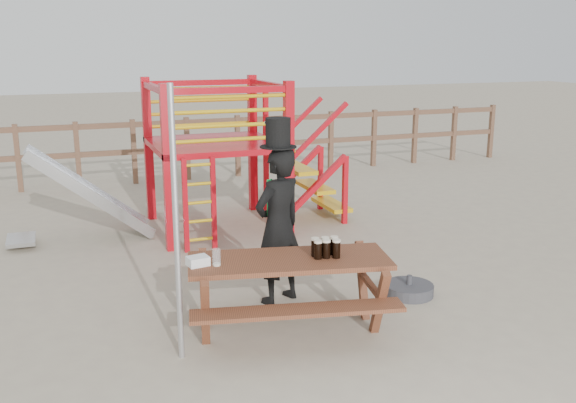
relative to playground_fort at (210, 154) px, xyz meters
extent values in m
plane|color=tan|center=(-0.12, -3.58, -1.07)|extent=(60.00, 60.00, 0.00)
cube|color=brown|center=(-0.12, 3.42, 0.03)|extent=(15.00, 0.06, 0.10)
cube|color=brown|center=(-0.12, 3.42, -0.47)|extent=(15.00, 0.06, 0.10)
cube|color=brown|center=(-2.62, 3.42, -0.47)|extent=(0.09, 0.09, 1.20)
cube|color=brown|center=(-1.62, 3.42, -0.47)|extent=(0.09, 0.09, 1.20)
cube|color=brown|center=(-0.62, 3.42, -0.47)|extent=(0.09, 0.09, 1.20)
cube|color=brown|center=(0.38, 3.42, -0.47)|extent=(0.09, 0.09, 1.20)
cube|color=brown|center=(1.38, 3.42, -0.47)|extent=(0.09, 0.09, 1.20)
cube|color=brown|center=(2.38, 3.42, -0.47)|extent=(0.09, 0.09, 1.20)
cube|color=brown|center=(3.38, 3.42, -0.47)|extent=(0.09, 0.09, 1.20)
cube|color=brown|center=(4.38, 3.42, -0.47)|extent=(0.09, 0.09, 1.20)
cube|color=brown|center=(5.38, 3.42, -0.47)|extent=(0.09, 0.09, 1.20)
cube|color=brown|center=(6.38, 3.42, -0.47)|extent=(0.09, 0.09, 1.20)
cube|color=brown|center=(7.38, 3.42, -0.47)|extent=(0.09, 0.09, 1.20)
cube|color=red|center=(-0.72, -0.78, -0.02)|extent=(0.12, 0.12, 2.10)
cube|color=red|center=(0.88, -0.78, -0.02)|extent=(0.12, 0.12, 2.10)
cube|color=red|center=(-0.72, 0.82, -0.02)|extent=(0.12, 0.12, 2.10)
cube|color=red|center=(0.88, 0.82, -0.02)|extent=(0.12, 0.12, 2.10)
cube|color=red|center=(0.08, 0.02, 0.13)|extent=(1.72, 1.72, 0.08)
cube|color=red|center=(0.08, -0.78, 0.93)|extent=(1.60, 0.08, 0.08)
cube|color=red|center=(0.08, 0.82, 0.93)|extent=(1.60, 0.08, 0.08)
cube|color=red|center=(-0.72, 0.02, 0.93)|extent=(0.08, 1.60, 0.08)
cube|color=red|center=(0.88, 0.02, 0.93)|extent=(0.08, 1.60, 0.08)
cylinder|color=gold|center=(0.08, -0.78, 0.31)|extent=(1.50, 0.05, 0.05)
cylinder|color=gold|center=(0.08, 0.82, 0.31)|extent=(1.50, 0.05, 0.05)
cylinder|color=gold|center=(0.08, -0.78, 0.49)|extent=(1.50, 0.05, 0.05)
cylinder|color=gold|center=(0.08, 0.82, 0.49)|extent=(1.50, 0.05, 0.05)
cylinder|color=gold|center=(0.08, -0.78, 0.67)|extent=(1.50, 0.05, 0.05)
cylinder|color=gold|center=(0.08, 0.82, 0.67)|extent=(1.50, 0.05, 0.05)
cylinder|color=gold|center=(0.08, -0.78, 0.85)|extent=(1.50, 0.05, 0.05)
cylinder|color=gold|center=(0.08, 0.82, 0.85)|extent=(1.50, 0.05, 0.05)
cube|color=red|center=(-0.55, -0.93, -0.47)|extent=(0.06, 0.06, 1.20)
cube|color=red|center=(-0.19, -0.93, -0.47)|extent=(0.06, 0.06, 1.20)
cylinder|color=gold|center=(-0.37, -0.93, -0.92)|extent=(0.36, 0.04, 0.04)
cylinder|color=gold|center=(-0.37, -0.93, -0.68)|extent=(0.36, 0.04, 0.04)
cylinder|color=gold|center=(-0.37, -0.93, -0.44)|extent=(0.36, 0.04, 0.04)
cylinder|color=gold|center=(-0.37, -0.93, -0.20)|extent=(0.36, 0.04, 0.04)
cylinder|color=gold|center=(-0.37, -0.93, 0.04)|extent=(0.36, 0.04, 0.04)
cube|color=gold|center=(1.03, 0.02, 0.01)|extent=(0.30, 0.90, 0.06)
cube|color=gold|center=(1.31, 0.02, -0.29)|extent=(0.30, 0.90, 0.06)
cube|color=gold|center=(1.59, 0.02, -0.59)|extent=(0.30, 0.90, 0.06)
cube|color=gold|center=(1.87, 0.02, -0.89)|extent=(0.30, 0.90, 0.06)
cube|color=red|center=(1.43, -0.43, -0.47)|extent=(0.95, 0.08, 0.86)
cube|color=red|center=(1.43, 0.47, -0.47)|extent=(0.95, 0.08, 0.86)
cube|color=silver|center=(-1.62, 0.02, -0.45)|extent=(1.53, 0.55, 1.21)
cube|color=silver|center=(-1.62, -0.25, -0.41)|extent=(1.58, 0.04, 1.28)
cube|color=silver|center=(-1.62, 0.29, -0.41)|extent=(1.58, 0.04, 1.28)
cube|color=silver|center=(-2.52, 0.02, -0.97)|extent=(0.35, 0.55, 0.05)
cube|color=brown|center=(-0.14, -3.50, -0.40)|extent=(1.90, 1.03, 0.05)
cube|color=brown|center=(-0.24, -3.98, -0.67)|extent=(1.81, 0.61, 0.04)
cube|color=brown|center=(-0.04, -3.01, -0.67)|extent=(1.81, 0.61, 0.04)
cube|color=brown|center=(-0.89, -3.34, -0.75)|extent=(0.29, 1.07, 0.65)
cube|color=brown|center=(0.61, -3.66, -0.75)|extent=(0.29, 1.07, 0.65)
imported|color=black|center=(0.01, -2.81, -0.28)|extent=(0.69, 0.59, 1.59)
cube|color=#0B8032|center=(-0.04, -2.70, -0.08)|extent=(0.07, 0.04, 0.37)
cylinder|color=black|center=(0.01, -2.81, 0.53)|extent=(0.36, 0.36, 0.01)
cylinder|color=black|center=(0.01, -2.81, 0.67)|extent=(0.24, 0.24, 0.28)
cube|color=white|center=(-0.04, -2.70, 0.77)|extent=(0.12, 0.06, 0.03)
cylinder|color=#B2B2B7|center=(-1.17, -3.67, 0.07)|extent=(0.05, 0.05, 2.28)
cylinder|color=#36363B|center=(1.34, -3.15, -1.01)|extent=(0.51, 0.51, 0.12)
cylinder|color=#36363B|center=(1.34, -3.15, -0.90)|extent=(0.06, 0.06, 0.10)
cube|color=white|center=(-0.94, -3.40, -0.33)|extent=(0.20, 0.17, 0.08)
cylinder|color=black|center=(0.10, -3.60, -0.30)|extent=(0.07, 0.07, 0.15)
cylinder|color=beige|center=(0.10, -3.60, -0.21)|extent=(0.07, 0.07, 0.02)
cylinder|color=black|center=(0.18, -3.60, -0.30)|extent=(0.07, 0.07, 0.15)
cylinder|color=beige|center=(0.18, -3.60, -0.21)|extent=(0.07, 0.07, 0.02)
cylinder|color=black|center=(0.27, -3.63, -0.30)|extent=(0.07, 0.07, 0.15)
cylinder|color=beige|center=(0.27, -3.63, -0.21)|extent=(0.07, 0.07, 0.02)
cylinder|color=black|center=(0.11, -3.52, -0.30)|extent=(0.07, 0.07, 0.15)
cylinder|color=beige|center=(0.11, -3.52, -0.21)|extent=(0.07, 0.07, 0.02)
cylinder|color=black|center=(0.20, -3.53, -0.30)|extent=(0.07, 0.07, 0.15)
cylinder|color=beige|center=(0.20, -3.53, -0.21)|extent=(0.07, 0.07, 0.02)
cylinder|color=black|center=(0.29, -3.54, -0.30)|extent=(0.07, 0.07, 0.15)
cylinder|color=beige|center=(0.29, -3.54, -0.21)|extent=(0.07, 0.07, 0.02)
cylinder|color=silver|center=(-0.79, -3.46, -0.30)|extent=(0.07, 0.07, 0.15)
cylinder|color=beige|center=(-0.79, -3.46, -0.36)|extent=(0.07, 0.07, 0.02)
camera|label=1|loc=(-2.05, -8.61, 1.52)|focal=40.00mm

